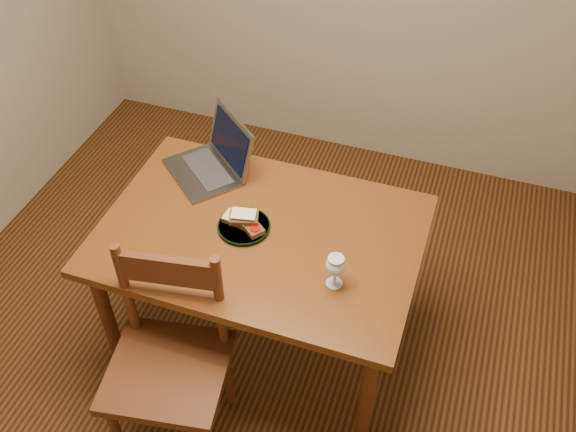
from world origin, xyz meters
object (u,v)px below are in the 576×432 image
(chair, at_px, (168,357))
(laptop, at_px, (215,158))
(table, at_px, (261,246))
(plate, at_px, (244,227))
(milk_glass, at_px, (335,271))

(chair, bearing_deg, laptop, 90.64)
(table, distance_m, chair, 0.58)
(table, bearing_deg, plate, -176.44)
(laptop, bearing_deg, plate, -9.42)
(laptop, bearing_deg, table, -2.28)
(chair, distance_m, milk_glass, 0.72)
(chair, xyz_separation_m, milk_glass, (0.54, 0.37, 0.29))
(plate, distance_m, laptop, 0.41)
(table, bearing_deg, milk_glass, -24.74)
(plate, bearing_deg, chair, -101.47)
(plate, distance_m, milk_glass, 0.46)
(table, bearing_deg, chair, -108.22)
(plate, xyz_separation_m, milk_glass, (0.43, -0.16, 0.06))
(chair, xyz_separation_m, plate, (0.11, 0.54, 0.23))
(plate, height_order, laptop, laptop)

